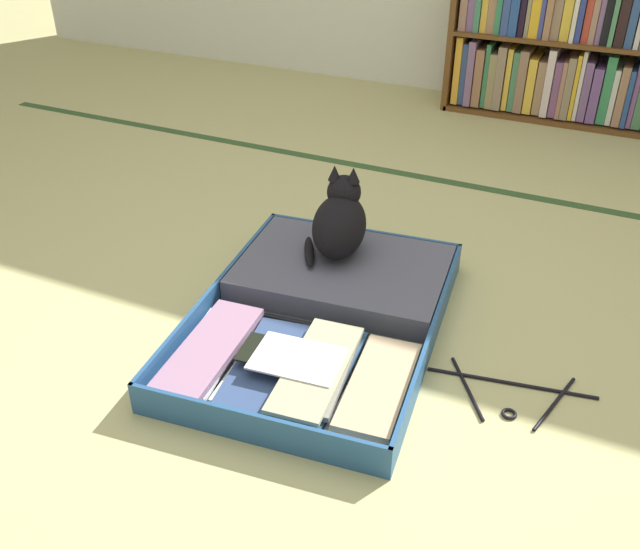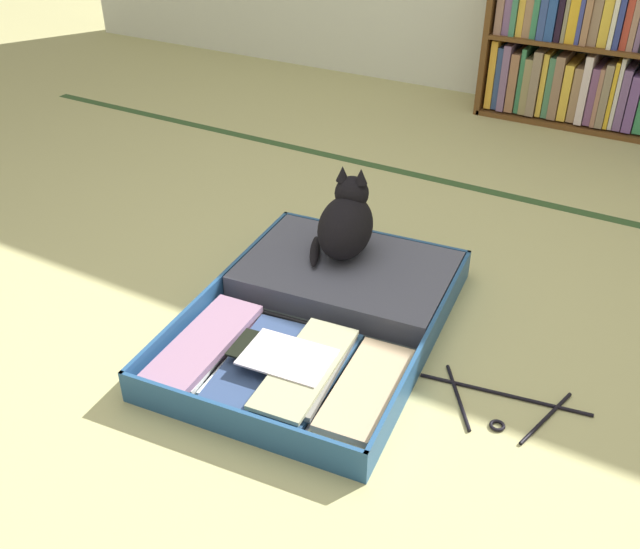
{
  "view_description": "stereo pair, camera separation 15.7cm",
  "coord_description": "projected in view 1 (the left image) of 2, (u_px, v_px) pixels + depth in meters",
  "views": [
    {
      "loc": [
        0.65,
        -1.51,
        1.31
      ],
      "look_at": [
        -0.08,
        0.1,
        0.16
      ],
      "focal_mm": 39.5,
      "sensor_mm": 36.0,
      "label": 1
    },
    {
      "loc": [
        0.79,
        -1.44,
        1.31
      ],
      "look_at": [
        -0.08,
        0.1,
        0.16
      ],
      "focal_mm": 39.5,
      "sensor_mm": 36.0,
      "label": 2
    }
  ],
  "objects": [
    {
      "name": "ground_plane",
      "position": [
        332.0,
        343.0,
        2.09
      ],
      "size": [
        10.0,
        10.0,
        0.0
      ],
      "primitive_type": "plane",
      "color": "tan"
    },
    {
      "name": "bookshelf",
      "position": [
        587.0,
        45.0,
        3.46
      ],
      "size": [
        1.35,
        0.3,
        0.81
      ],
      "color": "brown",
      "rests_on": "ground_plane"
    },
    {
      "name": "clothes_hanger",
      "position": [
        510.0,
        393.0,
        1.9
      ],
      "size": [
        0.46,
        0.27,
        0.01
      ],
      "color": "black",
      "rests_on": "ground_plane"
    },
    {
      "name": "open_suitcase",
      "position": [
        326.0,
        309.0,
        2.17
      ],
      "size": [
        0.79,
        1.05,
        0.1
      ],
      "color": "#244F80",
      "rests_on": "ground_plane"
    },
    {
      "name": "black_cat",
      "position": [
        340.0,
        222.0,
        2.29
      ],
      "size": [
        0.24,
        0.29,
        0.29
      ],
      "color": "black",
      "rests_on": "open_suitcase"
    },
    {
      "name": "tatami_border",
      "position": [
        446.0,
        181.0,
        3.03
      ],
      "size": [
        4.8,
        0.05,
        0.0
      ],
      "color": "#314F28",
      "rests_on": "ground_plane"
    }
  ]
}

